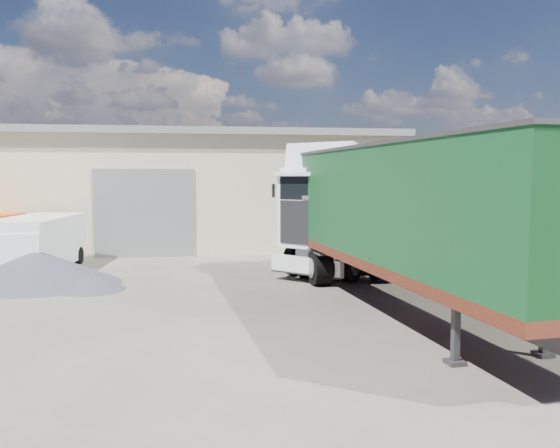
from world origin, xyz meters
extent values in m
plane|color=#272420|center=(0.00, 0.00, 0.00)|extent=(120.00, 120.00, 0.00)
cube|color=#C1B694|center=(-6.00, 16.00, 2.50)|extent=(30.00, 12.00, 5.00)
cube|color=#5C5F61|center=(-6.00, 16.00, 5.15)|extent=(30.60, 12.60, 0.30)
cube|color=#5C5F61|center=(-2.00, 9.98, 1.80)|extent=(4.00, 0.08, 3.60)
cube|color=#5C5F61|center=(-6.00, 16.00, 5.35)|extent=(30.60, 0.40, 0.15)
cube|color=maroon|center=(11.50, 6.00, 1.25)|extent=(0.35, 26.00, 2.50)
cylinder|color=black|center=(4.15, 4.43, 0.52)|extent=(2.46, 2.39, 1.03)
cylinder|color=black|center=(6.47, 6.93, 0.52)|extent=(2.50, 2.43, 1.03)
cylinder|color=black|center=(7.40, 7.93, 0.52)|extent=(2.50, 2.43, 1.03)
cube|color=#2D2D30|center=(5.74, 6.15, 0.88)|extent=(5.03, 5.32, 0.29)
cube|color=silver|center=(3.51, 3.75, 0.54)|extent=(1.99, 1.87, 0.54)
cube|color=silver|center=(4.38, 4.68, 2.22)|extent=(3.32, 3.31, 2.39)
cube|color=black|center=(3.61, 3.86, 1.86)|extent=(1.61, 1.50, 1.37)
cube|color=black|center=(3.63, 3.87, 2.93)|extent=(1.64, 1.53, 0.73)
cube|color=silver|center=(4.51, 4.82, 3.76)|extent=(3.06, 3.03, 1.20)
cube|color=#0D5B42|center=(3.75, 5.80, 1.95)|extent=(0.51, 0.54, 1.07)
cube|color=#0D5B42|center=(5.54, 4.13, 1.95)|extent=(0.51, 0.54, 1.07)
cylinder|color=#2D2D30|center=(6.60, 7.08, 1.08)|extent=(1.52, 1.52, 0.12)
cube|color=#2D2D30|center=(4.75, -3.80, 0.55)|extent=(0.33, 0.33, 1.11)
cube|color=#2D2D30|center=(6.55, -3.61, 0.55)|extent=(0.33, 0.33, 1.11)
cylinder|color=black|center=(4.81, 4.16, 0.53)|extent=(2.67, 1.33, 1.07)
cube|color=#2D2D30|center=(5.24, 0.10, 0.91)|extent=(2.08, 12.12, 0.35)
cube|color=#5A2114|center=(5.24, 0.10, 1.24)|extent=(3.78, 12.30, 0.24)
cube|color=black|center=(5.24, 0.10, 2.67)|extent=(3.78, 12.30, 2.62)
cube|color=#2D2D30|center=(5.24, 0.10, 4.00)|extent=(3.85, 12.36, 0.08)
cylinder|color=black|center=(-5.42, 5.40, 0.33)|extent=(1.97, 0.82, 0.66)
cylinder|color=black|center=(-5.16, 8.60, 0.33)|extent=(1.97, 0.82, 0.66)
cube|color=silver|center=(-5.29, 7.00, 1.05)|extent=(2.28, 4.76, 1.71)
cube|color=silver|center=(-5.45, 5.10, 1.00)|extent=(1.92, 1.05, 1.10)
cube|color=black|center=(-5.43, 5.30, 1.55)|extent=(1.76, 0.22, 0.60)
cone|color=black|center=(-4.69, 4.70, 0.53)|extent=(5.18, 5.18, 1.05)
cone|color=black|center=(-2.81, 3.60, 0.26)|extent=(1.94, 1.94, 0.53)
camera|label=1|loc=(0.43, -12.61, 3.29)|focal=35.00mm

